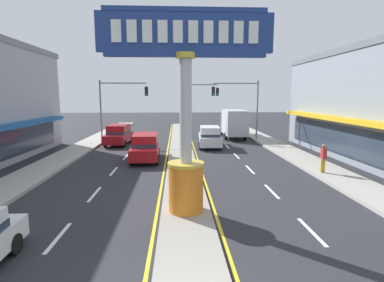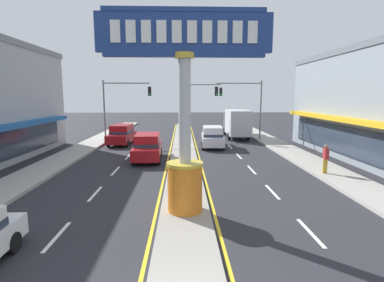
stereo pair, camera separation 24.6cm
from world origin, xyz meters
name	(u,v)px [view 1 (the left image)]	position (x,y,z in m)	size (l,w,h in m)	color
median_strip	(182,155)	(0.00, 18.00, 0.07)	(1.97, 52.00, 0.14)	gray
sidewalk_left	(55,162)	(-8.80, 16.00, 0.09)	(2.43, 60.00, 0.18)	#9E9B93
sidewalk_right	(304,159)	(8.80, 16.00, 0.09)	(2.43, 60.00, 0.18)	#9E9B93
lane_markings	(182,160)	(0.00, 16.65, 0.00)	(8.71, 52.00, 0.01)	silver
district_sign	(186,119)	(0.00, 6.57, 3.78)	(6.43, 1.42, 7.63)	orange
traffic_light_left_side	(118,100)	(-6.22, 25.86, 4.25)	(4.86, 0.46, 6.20)	slate
traffic_light_right_side	(241,100)	(6.22, 25.97, 4.25)	(4.86, 0.46, 6.20)	slate
traffic_light_median_far	(196,100)	(1.82, 29.69, 4.19)	(4.20, 0.46, 6.20)	slate
suv_near_right_lane	(119,134)	(-5.93, 24.00, 0.98)	(2.16, 4.70, 1.90)	maroon
suv_near_left_lane	(210,136)	(2.63, 22.07, 0.98)	(2.15, 4.69, 1.90)	silver
suv_mid_left_lane	(145,147)	(-2.64, 16.78, 0.98)	(2.08, 4.66, 1.90)	maroon
box_truck_far_left_oncoming	(233,123)	(5.90, 28.11, 1.69)	(2.36, 6.95, 3.12)	#4C5156
pedestrian_near_kerb	(323,157)	(8.19, 11.98, 1.13)	(0.28, 0.41, 1.68)	gold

